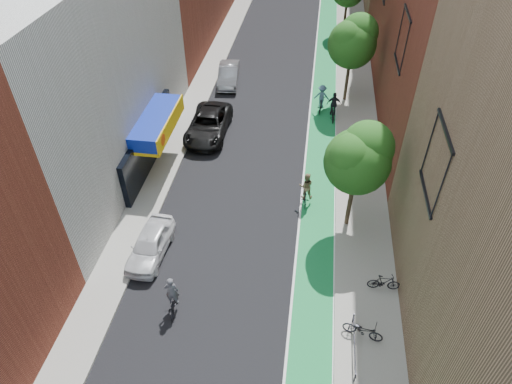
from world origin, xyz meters
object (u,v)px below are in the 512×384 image
at_px(cyclist_lane_near, 306,190).
at_px(cyclist_lane_mid, 333,109).
at_px(parked_car_black, 208,125).
at_px(parked_car_silver, 229,75).
at_px(cyclist_lead, 173,299).
at_px(cyclist_lane_far, 321,100).
at_px(parked_car_white, 150,244).

height_order(cyclist_lane_near, cyclist_lane_mid, cyclist_lane_mid).
height_order(parked_car_black, parked_car_silver, parked_car_black).
bearing_deg(cyclist_lead, cyclist_lane_near, -133.94).
height_order(cyclist_lane_mid, cyclist_lane_far, cyclist_lane_mid).
xyz_separation_m(parked_car_black, cyclist_lane_far, (7.73, 4.34, 0.13)).
xyz_separation_m(parked_car_black, cyclist_lane_mid, (8.64, 3.26, 0.05)).
xyz_separation_m(parked_car_white, cyclist_lane_far, (8.26, 15.77, 0.23)).
relative_size(parked_car_black, cyclist_lane_far, 2.73).
bearing_deg(cyclist_lane_near, parked_car_white, 28.99).
height_order(parked_car_black, cyclist_lane_mid, cyclist_lane_mid).
height_order(cyclist_lead, cyclist_lane_near, cyclist_lead).
relative_size(parked_car_silver, cyclist_lane_near, 2.19).
distance_m(parked_car_black, parked_car_silver, 7.85).
bearing_deg(cyclist_lane_near, cyclist_lane_far, -97.95).
height_order(cyclist_lead, cyclist_lane_mid, cyclist_lane_mid).
bearing_deg(parked_car_silver, cyclist_lead, -91.78).
relative_size(parked_car_white, parked_car_silver, 0.90).
height_order(parked_car_white, cyclist_lane_far, cyclist_lane_far).
distance_m(cyclist_lead, cyclist_lane_far, 19.90).
relative_size(cyclist_lane_near, cyclist_lane_mid, 0.97).
bearing_deg(cyclist_lane_mid, parked_car_white, 54.83).
relative_size(cyclist_lead, cyclist_lane_near, 1.00).
relative_size(parked_car_white, parked_car_black, 0.71).
relative_size(parked_car_black, parked_car_silver, 1.26).
bearing_deg(cyclist_lane_mid, parked_car_silver, -31.11).
height_order(parked_car_white, cyclist_lane_mid, cyclist_lane_mid).
bearing_deg(cyclist_lane_near, parked_car_silver, -67.94).
bearing_deg(cyclist_lead, parked_car_black, -93.82).
distance_m(parked_car_silver, cyclist_lane_near, 15.86).
height_order(parked_car_silver, cyclist_lane_near, cyclist_lane_near).
bearing_deg(parked_car_black, parked_car_white, -92.48).
bearing_deg(parked_car_silver, cyclist_lane_far, -30.13).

